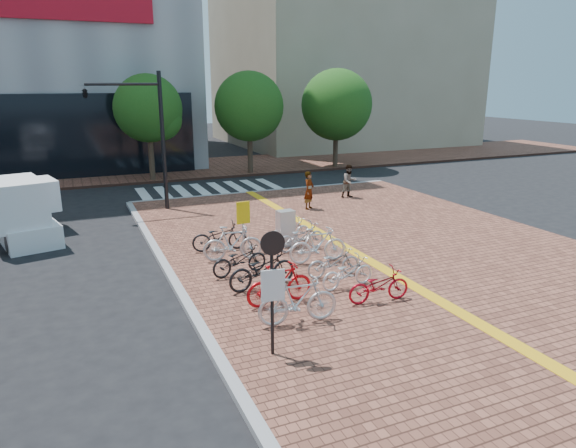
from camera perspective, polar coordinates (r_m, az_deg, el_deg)
name	(u,v)px	position (r m, az deg, el deg)	size (l,w,h in m)	color
ground	(319,279)	(15.24, 3.43, -6.11)	(120.00, 120.00, 0.00)	black
sidewalk	(532,330)	(13.33, 25.50, -10.61)	(14.00, 34.00, 0.15)	brown
tactile_strip	(500,335)	(12.61, 22.46, -11.36)	(0.40, 34.00, 0.01)	#EAAA14
kerb_west	(244,403)	(9.73, -4.91, -19.16)	(0.25, 34.00, 0.15)	gray
kerb_north	(267,192)	(26.95, -2.33, 3.62)	(14.00, 0.25, 0.15)	gray
far_sidewalk	(175,170)	(34.69, -12.40, 5.93)	(70.00, 8.00, 0.15)	brown
building_beige	(339,45)	(51.00, 5.67, 19.20)	(20.00, 18.00, 18.00)	gray
crosswalk	(211,190)	(28.08, -8.58, 3.80)	(7.50, 4.00, 0.01)	silver
street_trees	(266,108)	(32.24, -2.51, 12.77)	(16.20, 4.60, 6.35)	#38281E
bike_0	(298,300)	(11.99, 1.11, -8.50)	(0.54, 1.91, 1.15)	silver
bike_1	(280,284)	(13.02, -0.94, -6.67)	(0.51, 1.80, 1.08)	red
bike_2	(262,269)	(14.05, -2.90, -5.05)	(0.70, 2.01, 1.06)	black
bike_3	(240,260)	(15.06, -5.41, -3.98)	(0.60, 1.72, 0.90)	black
bike_4	(233,243)	(16.22, -6.15, -2.14)	(0.53, 1.88, 1.13)	silver
bike_5	(219,237)	(17.27, -7.63, -1.39)	(0.64, 1.83, 0.96)	black
bike_6	(379,285)	(13.39, 10.06, -6.74)	(0.59, 1.68, 0.88)	#AD0C1B
bike_7	(348,272)	(14.16, 6.63, -5.37)	(0.58, 1.65, 0.87)	white
bike_8	(334,262)	(14.91, 5.08, -4.25)	(0.57, 1.64, 0.86)	#A5A5A9
bike_9	(318,245)	(15.97, 3.34, -2.36)	(0.53, 1.88, 1.13)	silver
bike_10	(301,237)	(17.13, 1.45, -1.44)	(0.62, 1.79, 0.94)	#B8B8BD
bike_11	(289,231)	(17.89, 0.16, -0.79)	(0.59, 1.68, 0.88)	silver
pedestrian_a	(309,190)	(22.76, 2.36, 3.76)	(0.61, 0.40, 1.68)	gray
pedestrian_b	(349,181)	(25.24, 6.82, 4.75)	(0.78, 0.61, 1.61)	#454757
utility_box	(286,228)	(17.60, -0.28, -0.46)	(0.57, 0.41, 1.24)	silver
yellow_sign	(243,217)	(16.87, -5.00, 0.76)	(0.46, 0.12, 1.71)	#B7B7BC
notice_sign	(273,278)	(10.25, -1.73, -6.07)	(0.49, 0.15, 2.67)	black
traffic_light_pole	(128,116)	(22.82, -17.34, 11.36)	(3.18, 1.23, 5.92)	black
box_truck	(23,210)	(20.97, -27.39, 1.34)	(2.68, 4.37, 2.36)	white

